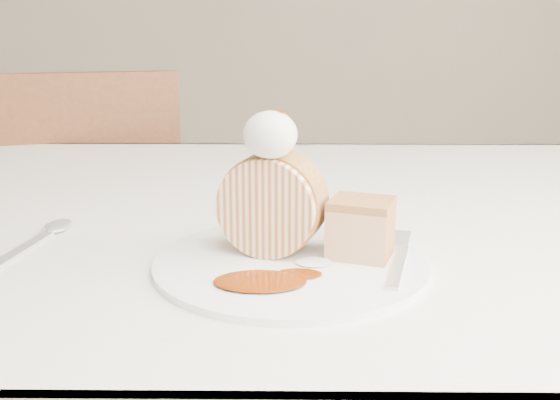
{
  "coord_description": "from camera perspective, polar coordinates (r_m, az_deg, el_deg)",
  "views": [
    {
      "loc": [
        0.02,
        -0.58,
        0.96
      ],
      "look_at": [
        0.01,
        -0.02,
        0.81
      ],
      "focal_mm": 40.0,
      "sensor_mm": 36.0,
      "label": 1
    }
  ],
  "objects": [
    {
      "name": "whipped_cream",
      "position": [
        0.57,
        -0.89,
        5.99
      ],
      "size": [
        0.05,
        0.05,
        0.04
      ],
      "primitive_type": "ellipsoid",
      "color": "white",
      "rests_on": "roulade_slice"
    },
    {
      "name": "fork",
      "position": [
        0.58,
        10.75,
        -5.96
      ],
      "size": [
        0.06,
        0.15,
        0.0
      ],
      "primitive_type": "cube",
      "rotation": [
        0.0,
        0.0,
        -0.27
      ],
      "color": "silver",
      "rests_on": "plate"
    },
    {
      "name": "chair_far",
      "position": [
        1.51,
        -17.32,
        -3.31
      ],
      "size": [
        0.53,
        0.53,
        0.89
      ],
      "rotation": [
        0.0,
        0.0,
        3.47
      ],
      "color": "brown",
      "rests_on": "ground"
    },
    {
      "name": "table",
      "position": [
        0.84,
        -0.51,
        -6.2
      ],
      "size": [
        1.4,
        0.9,
        0.75
      ],
      "color": "silver",
      "rests_on": "ground"
    },
    {
      "name": "roulade_slice",
      "position": [
        0.6,
        -0.74,
        -0.36
      ],
      "size": [
        0.11,
        0.08,
        0.1
      ],
      "primitive_type": "cylinder",
      "rotation": [
        1.57,
        0.0,
        -0.3
      ],
      "color": "beige",
      "rests_on": "plate"
    },
    {
      "name": "spoon",
      "position": [
        0.67,
        -23.25,
        -4.69
      ],
      "size": [
        0.05,
        0.17,
        0.0
      ],
      "primitive_type": "cube",
      "rotation": [
        0.0,
        0.0,
        -0.14
      ],
      "color": "silver",
      "rests_on": "table"
    },
    {
      "name": "caramel_drizzle",
      "position": [
        0.57,
        -0.56,
        8.51
      ],
      "size": [
        0.02,
        0.02,
        0.01
      ],
      "primitive_type": "ellipsoid",
      "color": "#6A2404",
      "rests_on": "whipped_cream"
    },
    {
      "name": "plate",
      "position": [
        0.59,
        0.96,
        -5.75
      ],
      "size": [
        0.33,
        0.33,
        0.01
      ],
      "primitive_type": "cylinder",
      "rotation": [
        0.0,
        0.0,
        -0.33
      ],
      "color": "white",
      "rests_on": "table"
    },
    {
      "name": "caramel_pool",
      "position": [
        0.54,
        -1.84,
        -7.41
      ],
      "size": [
        0.09,
        0.08,
        0.0
      ],
      "primitive_type": null,
      "rotation": [
        0.0,
        0.0,
        -0.33
      ],
      "color": "#6A2404",
      "rests_on": "plate"
    },
    {
      "name": "cake_chunk",
      "position": [
        0.6,
        7.39,
        -2.86
      ],
      "size": [
        0.07,
        0.07,
        0.05
      ],
      "primitive_type": "cube",
      "rotation": [
        0.0,
        0.0,
        -0.33
      ],
      "color": "#AC7141",
      "rests_on": "plate"
    }
  ]
}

